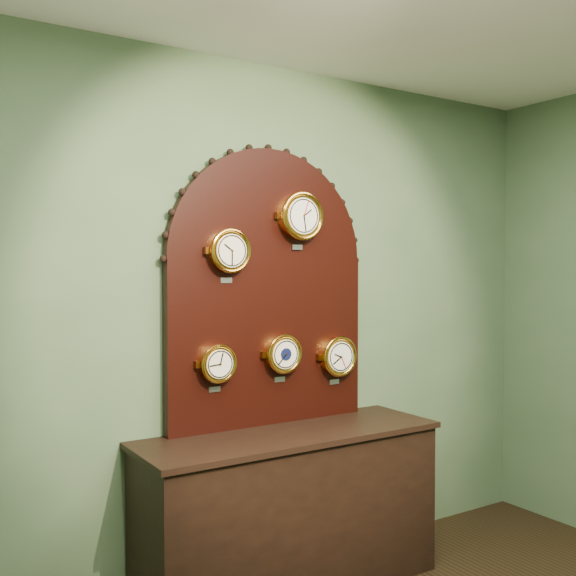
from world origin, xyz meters
TOP-DOWN VIEW (x-y plane):
  - wall_back at (0.00, 2.50)m, footprint 4.00×0.00m
  - shop_counter at (0.00, 2.23)m, footprint 1.60×0.50m
  - display_board at (0.00, 2.45)m, footprint 1.26×0.06m
  - roman_clock at (-0.27, 2.38)m, footprint 0.23×0.08m
  - arabic_clock at (0.17, 2.38)m, footprint 0.27×0.08m
  - hygrometer at (-0.34, 2.38)m, footprint 0.20×0.08m
  - barometer at (0.05, 2.38)m, footprint 0.22×0.08m
  - tide_clock at (0.42, 2.38)m, footprint 0.23×0.08m

SIDE VIEW (x-z plane):
  - shop_counter at x=0.00m, z-range 0.00..0.80m
  - tide_clock at x=0.42m, z-range 1.04..1.32m
  - hygrometer at x=-0.34m, z-range 1.07..1.32m
  - barometer at x=0.05m, z-range 1.08..1.35m
  - wall_back at x=0.00m, z-range -0.60..3.40m
  - display_board at x=0.00m, z-range 0.86..2.39m
  - roman_clock at x=-0.27m, z-range 1.63..1.91m
  - arabic_clock at x=0.17m, z-range 1.81..2.13m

